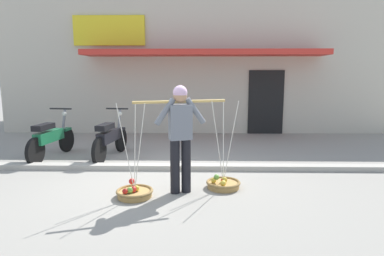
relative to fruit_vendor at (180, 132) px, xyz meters
name	(u,v)px	position (x,y,z in m)	size (l,w,h in m)	color
ground_plane	(155,181)	(-0.48, 0.57, -0.98)	(90.00, 90.00, 0.00)	gray
sidewalk_curb	(160,167)	(-0.48, 1.27, -0.93)	(20.00, 0.24, 0.10)	#AEA89C
fruit_vendor	(180,132)	(0.00, 0.00, 0.00)	(1.40, 0.47, 1.70)	black
fruit_basket_left_side	(223,183)	(0.69, 0.21, -0.89)	(0.57, 0.57, 1.45)	#B2894C
fruit_basket_right_side	(134,192)	(-0.70, -0.22, -0.89)	(0.57, 0.57, 1.45)	#B2894C
motorcycle_nearest_shop	(51,138)	(-3.01, 2.11, -0.52)	(0.54, 1.82, 1.09)	black
motorcycle_second_in_row	(110,138)	(-1.69, 2.15, -0.52)	(0.54, 1.81, 1.09)	black
storefront_building	(203,68)	(0.46, 7.86, 1.13)	(13.00, 6.00, 4.20)	beige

